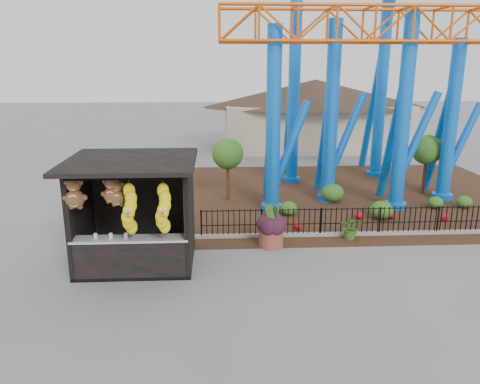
{
  "coord_description": "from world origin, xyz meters",
  "views": [
    {
      "loc": [
        -0.68,
        -11.64,
        5.63
      ],
      "look_at": [
        0.0,
        1.5,
        2.0
      ],
      "focal_mm": 35.0,
      "sensor_mm": 36.0,
      "label": 1
    }
  ],
  "objects_px": {
    "prize_booth": "(133,215)",
    "terracotta_planter": "(271,237)",
    "roller_coaster": "(356,43)",
    "potted_plant": "(351,228)"
  },
  "relations": [
    {
      "from": "prize_booth",
      "to": "roller_coaster",
      "type": "xyz_separation_m",
      "value": [
        8.13,
        7.32,
        4.91
      ]
    },
    {
      "from": "terracotta_planter",
      "to": "prize_booth",
      "type": "bearing_deg",
      "value": -162.35
    },
    {
      "from": "roller_coaster",
      "to": "prize_booth",
      "type": "bearing_deg",
      "value": -138.0
    },
    {
      "from": "prize_booth",
      "to": "terracotta_planter",
      "type": "bearing_deg",
      "value": 17.65
    },
    {
      "from": "roller_coaster",
      "to": "terracotta_planter",
      "type": "distance_m",
      "value": 9.53
    },
    {
      "from": "prize_booth",
      "to": "terracotta_planter",
      "type": "xyz_separation_m",
      "value": [
        4.04,
        1.29,
        -1.22
      ]
    },
    {
      "from": "prize_booth",
      "to": "terracotta_planter",
      "type": "distance_m",
      "value": 4.42
    },
    {
      "from": "terracotta_planter",
      "to": "roller_coaster",
      "type": "bearing_deg",
      "value": 55.88
    },
    {
      "from": "prize_booth",
      "to": "terracotta_planter",
      "type": "relative_size",
      "value": 4.48
    },
    {
      "from": "roller_coaster",
      "to": "potted_plant",
      "type": "xyz_separation_m",
      "value": [
        -1.37,
        -5.53,
        -6.05
      ]
    }
  ]
}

